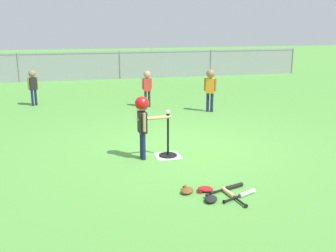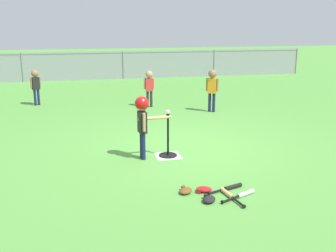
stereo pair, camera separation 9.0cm
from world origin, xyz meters
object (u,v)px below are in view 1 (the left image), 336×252
at_px(fielder_deep_center, 147,84).
at_px(batter_child, 143,115).
at_px(fielder_deep_right, 33,83).
at_px(baseball_on_tee, 168,112).
at_px(glove_near_bats, 205,189).
at_px(batting_tee, 168,149).
at_px(glove_by_plate, 211,199).
at_px(spare_bat_silver, 244,194).
at_px(spare_bat_wood, 231,194).
at_px(spare_bat_black, 231,187).
at_px(fielder_near_left, 210,85).
at_px(glove_tossed_aside, 187,190).

bearing_deg(fielder_deep_center, batter_child, -101.76).
distance_m(batter_child, fielder_deep_right, 5.68).
xyz_separation_m(baseball_on_tee, glove_near_bats, (0.15, -1.61, -0.77)).
relative_size(batting_tee, glove_near_bats, 2.92).
height_order(fielder_deep_center, glove_by_plate, fielder_deep_center).
xyz_separation_m(baseball_on_tee, fielder_deep_center, (0.44, 4.24, -0.15)).
bearing_deg(batting_tee, spare_bat_silver, -72.11).
relative_size(batting_tee, spare_bat_wood, 1.28).
bearing_deg(spare_bat_black, fielder_deep_right, 115.06).
xyz_separation_m(batting_tee, glove_by_plate, (0.11, -1.93, -0.09)).
bearing_deg(fielder_deep_center, batting_tee, -95.93).
bearing_deg(fielder_deep_right, spare_bat_wood, -66.32).
bearing_deg(spare_bat_wood, batter_child, 115.84).
height_order(baseball_on_tee, batter_child, batter_child).
distance_m(batting_tee, spare_bat_silver, 1.98).
distance_m(fielder_deep_right, glove_near_bats, 7.38).
relative_size(batting_tee, batter_child, 0.69).
xyz_separation_m(spare_bat_silver, glove_near_bats, (-0.46, 0.27, 0.01)).
distance_m(baseball_on_tee, spare_bat_wood, 2.05).
xyz_separation_m(fielder_near_left, spare_bat_silver, (-1.33, -5.13, -0.69)).
distance_m(glove_by_plate, glove_tossed_aside, 0.41).
bearing_deg(fielder_deep_center, spare_bat_wood, -90.11).
height_order(baseball_on_tee, fielder_deep_right, fielder_deep_right).
distance_m(batting_tee, fielder_deep_right, 5.86).
bearing_deg(glove_by_plate, batting_tee, 93.37).
relative_size(fielder_near_left, glove_tossed_aside, 4.14).
height_order(baseball_on_tee, spare_bat_wood, baseball_on_tee).
bearing_deg(spare_bat_wood, fielder_near_left, 73.56).
bearing_deg(batting_tee, spare_bat_black, -72.01).
bearing_deg(batter_child, baseball_on_tee, 4.43).
bearing_deg(baseball_on_tee, fielder_near_left, 59.26).
distance_m(baseball_on_tee, glove_near_bats, 1.79).
xyz_separation_m(batter_child, spare_bat_silver, (1.06, -1.85, -0.75)).
bearing_deg(fielder_deep_center, spare_bat_black, -89.15).
distance_m(fielder_deep_center, fielder_deep_right, 3.24).
relative_size(glove_near_bats, glove_tossed_aside, 0.97).
bearing_deg(spare_bat_silver, spare_bat_wood, 169.07).
relative_size(baseball_on_tee, glove_by_plate, 0.27).
bearing_deg(spare_bat_wood, baseball_on_tee, 103.06).
height_order(baseball_on_tee, spare_bat_black, baseball_on_tee).
height_order(baseball_on_tee, glove_by_plate, baseball_on_tee).
xyz_separation_m(spare_bat_wood, spare_bat_black, (0.10, 0.23, -0.00)).
height_order(spare_bat_silver, spare_bat_black, same).
bearing_deg(batter_child, batting_tee, 4.43).
height_order(batter_child, fielder_deep_right, batter_child).
bearing_deg(glove_by_plate, batter_child, 106.56).
height_order(fielder_near_left, spare_bat_silver, fielder_near_left).
bearing_deg(spare_bat_black, glove_by_plate, -143.46).
distance_m(batter_child, fielder_deep_center, 4.36).
distance_m(fielder_near_left, glove_near_bats, 5.22).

